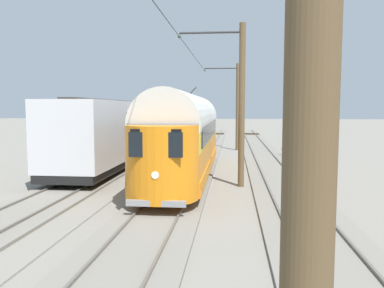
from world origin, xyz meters
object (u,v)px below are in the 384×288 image
at_px(switch_stand, 286,147).
at_px(boxcar_adjacent, 107,133).
at_px(catenary_pole_foreground, 237,105).
at_px(catenary_pole_mid_far, 295,55).
at_px(catenary_pole_mid_near, 240,102).
at_px(vintage_streetcar, 185,134).
at_px(track_end_bumper, 150,145).

bearing_deg(switch_stand, boxcar_adjacent, 34.63).
relative_size(boxcar_adjacent, catenary_pole_foreground, 1.66).
distance_m(boxcar_adjacent, catenary_pole_mid_far, 20.87).
bearing_deg(switch_stand, catenary_pole_mid_far, 82.45).
distance_m(catenary_pole_foreground, catenary_pole_mid_far, 31.27).
height_order(catenary_pole_mid_near, catenary_pole_mid_far, same).
height_order(catenary_pole_mid_far, switch_stand, catenary_pole_mid_far).
xyz_separation_m(boxcar_adjacent, catenary_pole_foreground, (-7.40, -11.82, 1.65)).
bearing_deg(vintage_streetcar, catenary_pole_mid_far, 98.75).
bearing_deg(catenary_pole_mid_far, vintage_streetcar, -81.25).
bearing_deg(track_end_bumper, catenary_pole_mid_far, 103.51).
height_order(boxcar_adjacent, catenary_pole_foreground, catenary_pole_foreground).
height_order(vintage_streetcar, switch_stand, vintage_streetcar).
relative_size(vintage_streetcar, boxcar_adjacent, 1.29).
height_order(catenary_pole_foreground, track_end_bumper, catenary_pole_foreground).
height_order(catenary_pole_mid_far, track_end_bumper, catenary_pole_mid_far).
height_order(vintage_streetcar, boxcar_adjacent, vintage_streetcar).
bearing_deg(boxcar_adjacent, vintage_streetcar, 159.20).
distance_m(catenary_pole_mid_near, track_end_bumper, 17.25).
relative_size(vintage_streetcar, catenary_pole_foreground, 2.14).
bearing_deg(boxcar_adjacent, track_end_bumper, -89.98).
xyz_separation_m(vintage_streetcar, track_end_bumper, (4.68, -13.16, -1.85)).
distance_m(catenary_pole_mid_near, switch_stand, 12.35).
distance_m(vintage_streetcar, switch_stand, 11.39).
xyz_separation_m(catenary_pole_foreground, track_end_bumper, (7.41, 0.44, -3.42)).
bearing_deg(switch_stand, catenary_pole_mid_near, 72.55).
bearing_deg(catenary_pole_mid_far, switch_stand, -97.55).
bearing_deg(catenary_pole_mid_far, track_end_bumper, -76.49).
xyz_separation_m(catenary_pole_foreground, switch_stand, (-3.58, 4.24, -3.12)).
relative_size(boxcar_adjacent, switch_stand, 9.82).
relative_size(catenary_pole_mid_near, switch_stand, 5.91).
height_order(vintage_streetcar, track_end_bumper, vintage_streetcar).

